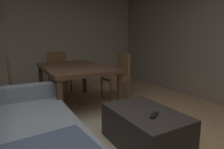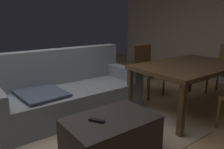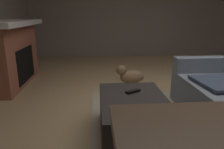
# 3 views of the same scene
# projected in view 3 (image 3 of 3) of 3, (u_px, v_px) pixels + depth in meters

# --- Properties ---
(floor) EXTENTS (9.54, 9.54, 0.00)m
(floor) POSITION_uv_depth(u_px,v_px,m) (191.00, 119.00, 2.52)
(floor) COLOR tan
(wall_left) EXTENTS (0.12, 6.30, 2.73)m
(wall_left) POSITION_uv_depth(u_px,v_px,m) (135.00, 7.00, 5.96)
(wall_left) COLOR gray
(wall_left) RESTS_ON ground
(area_rug) EXTENTS (2.60, 2.00, 0.01)m
(area_rug) POSITION_uv_depth(u_px,v_px,m) (191.00, 136.00, 2.15)
(area_rug) COLOR tan
(area_rug) RESTS_ON ground
(fireplace) EXTENTS (1.74, 0.76, 1.07)m
(fireplace) POSITION_uv_depth(u_px,v_px,m) (7.00, 53.00, 3.60)
(fireplace) COLOR #9E5642
(fireplace) RESTS_ON ground
(ottoman_coffee_table) EXTENTS (0.94, 0.62, 0.42)m
(ottoman_coffee_table) POSITION_uv_depth(u_px,v_px,m) (134.00, 119.00, 2.05)
(ottoman_coffee_table) COLOR #2D2826
(ottoman_coffee_table) RESTS_ON ground
(tv_remote) EXTENTS (0.13, 0.16, 0.02)m
(tv_remote) POSITION_uv_depth(u_px,v_px,m) (133.00, 91.00, 2.15)
(tv_remote) COLOR black
(tv_remote) RESTS_ON ottoman_coffee_table
(small_dog) EXTENTS (0.25, 0.48, 0.33)m
(small_dog) POSITION_uv_depth(u_px,v_px,m) (130.00, 75.00, 3.60)
(small_dog) COLOR #8C6B4C
(small_dog) RESTS_ON ground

